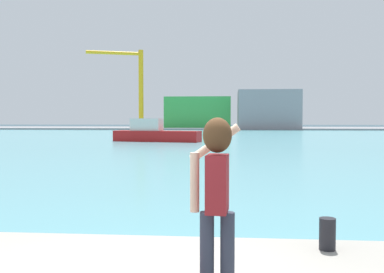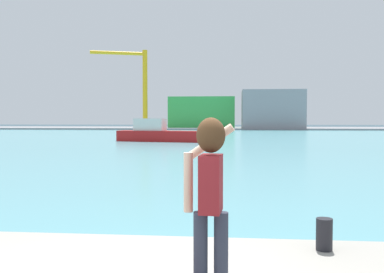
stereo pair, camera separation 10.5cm
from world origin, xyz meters
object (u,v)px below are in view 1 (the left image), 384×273
person_photographer (216,187)px  boat_moored (154,133)px  harbor_bollard (327,234)px  warehouse_right (268,109)px  warehouse_left (198,112)px  port_crane (134,80)px

person_photographer → boat_moored: 38.80m
harbor_bollard → warehouse_right: size_ratio=0.03×
boat_moored → harbor_bollard: bearing=-63.9°
boat_moored → warehouse_left: 53.56m
harbor_bollard → boat_moored: (-8.71, 36.50, 0.07)m
boat_moored → port_crane: 48.61m
warehouse_left → warehouse_right: bearing=-12.5°
warehouse_right → port_crane: (-27.82, -4.07, 6.01)m
person_photographer → boat_moored: (-7.30, 38.10, -0.79)m
boat_moored → port_crane: size_ratio=0.55×
boat_moored → port_crane: bearing=117.6°
person_photographer → warehouse_left: 91.85m
warehouse_right → port_crane: port_crane is taller
boat_moored → warehouse_left: warehouse_left is taller
boat_moored → warehouse_right: (15.53, 50.14, 3.45)m
warehouse_left → port_crane: (-12.78, -7.41, 6.58)m
person_photographer → boat_moored: bearing=15.5°
person_photographer → port_crane: 86.85m
harbor_bollard → boat_moored: boat_moored is taller
boat_moored → warehouse_right: 52.61m
harbor_bollard → boat_moored: bearing=103.4°
warehouse_left → person_photographer: bearing=-85.8°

